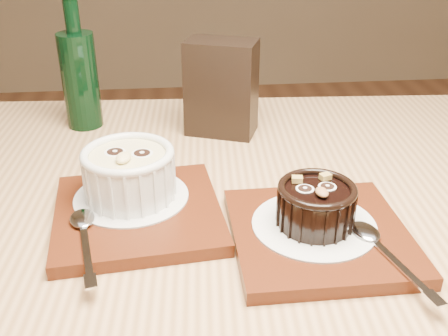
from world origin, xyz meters
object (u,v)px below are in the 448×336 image
object	(u,v)px
ramekin_white	(129,171)
condiment_stand	(221,88)
table	(235,289)
tray_left	(138,213)
tray_right	(319,235)
ramekin_dark	(316,203)
green_bottle	(80,77)

from	to	relation	value
ramekin_white	condiment_stand	size ratio (longest dim) A/B	0.74
table	tray_left	distance (m)	0.15
table	tray_right	bearing A→B (deg)	-24.47
tray_left	ramekin_dark	world-z (taller)	ramekin_dark
ramekin_white	ramekin_dark	bearing A→B (deg)	-9.75
tray_left	ramekin_dark	distance (m)	0.20
condiment_stand	tray_right	bearing A→B (deg)	-75.49
tray_left	green_bottle	size ratio (longest dim) A/B	0.89
table	tray_right	world-z (taller)	tray_right
green_bottle	tray_right	bearing A→B (deg)	-49.88
ramekin_white	tray_right	bearing A→B (deg)	-11.03
ramekin_dark	green_bottle	size ratio (longest dim) A/B	0.40
tray_right	green_bottle	distance (m)	0.45
ramekin_white	condiment_stand	distance (m)	0.24
ramekin_white	ramekin_dark	xyz separation A→B (m)	(0.19, -0.08, -0.01)
tray_right	condiment_stand	distance (m)	0.31
ramekin_dark	table	bearing A→B (deg)	153.01
tray_left	tray_right	xyz separation A→B (m)	(0.19, -0.06, 0.00)
tray_right	ramekin_dark	world-z (taller)	ramekin_dark
ramekin_dark	green_bottle	world-z (taller)	green_bottle
table	ramekin_dark	size ratio (longest dim) A/B	15.37
table	ramekin_dark	bearing A→B (deg)	-21.47
tray_left	ramekin_white	xyz separation A→B (m)	(-0.01, 0.02, 0.04)
table	green_bottle	size ratio (longest dim) A/B	6.13
tray_right	table	bearing A→B (deg)	155.53
tray_left	green_bottle	world-z (taller)	green_bottle
tray_left	green_bottle	bearing A→B (deg)	108.83
tray_right	condiment_stand	world-z (taller)	condiment_stand
tray_right	green_bottle	size ratio (longest dim) A/B	0.89
table	ramekin_white	size ratio (longest dim) A/B	12.03
tray_left	condiment_stand	world-z (taller)	condiment_stand
table	tray_left	world-z (taller)	tray_left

